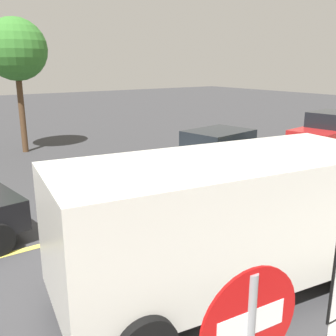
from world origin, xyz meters
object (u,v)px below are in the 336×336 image
object	(u,v)px
car_red_far_lane	(329,131)
tree_left_verge	(16,50)
car_white_mid_road	(215,155)
white_van	(224,217)

from	to	relation	value
car_red_far_lane	tree_left_verge	distance (m)	13.12
car_white_mid_road	tree_left_verge	distance (m)	8.92
white_van	car_red_far_lane	distance (m)	12.14
white_van	tree_left_verge	world-z (taller)	tree_left_verge
white_van	car_white_mid_road	size ratio (longest dim) A/B	1.27
car_white_mid_road	tree_left_verge	size ratio (longest dim) A/B	0.82
white_van	car_red_far_lane	bearing A→B (deg)	25.64
white_van	tree_left_verge	distance (m)	12.39
white_van	tree_left_verge	bearing A→B (deg)	89.02
car_red_far_lane	tree_left_verge	bearing A→B (deg)	147.52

